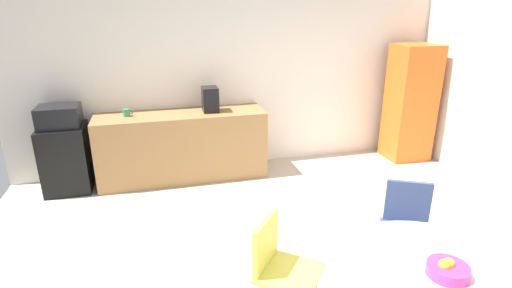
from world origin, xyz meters
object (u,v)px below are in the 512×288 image
Objects in this scene: mug_white at (127,113)px; locker_cabinet at (410,103)px; fruit_bowl at (448,269)px; chair_yellow at (277,260)px; microwave at (59,116)px; coffee_maker at (210,99)px; chair_navy at (407,219)px; mini_fridge at (66,159)px.

locker_cabinet is at bearing -1.88° from mug_white.
locker_cabinet reaches higher than fruit_bowl.
mug_white reaches higher than chair_yellow.
coffee_maker is at bearing 0.00° from microwave.
chair_navy is at bearing 11.94° from chair_yellow.
fruit_bowl is at bearing -39.10° from chair_yellow.
coffee_maker reaches higher than chair_navy.
fruit_bowl is at bearing -51.70° from mini_fridge.
fruit_bowl is 3.57m from coffee_maker.
mini_fridge is at bearing 128.30° from fruit_bowl.
mini_fridge is at bearing 124.26° from chair_yellow.
chair_yellow is (1.88, -2.76, -0.44)m from microwave.
chair_navy is 2.59× the size of coffee_maker.
microwave is 1.50× the size of coffee_maker.
chair_navy is at bearing -38.62° from microwave.
locker_cabinet reaches higher than microwave.
coffee_maker is (1.83, 0.00, 0.10)m from microwave.
microwave is 3.37m from chair_yellow.
mini_fridge is 3.35m from chair_yellow.
mug_white is at bearing 111.63° from chair_yellow.
microwave is at bearing 180.00° from coffee_maker.
mini_fridge is 0.55m from microwave.
coffee_maker is at bearing 178.05° from locker_cabinet.
fruit_bowl is at bearing -51.70° from microwave.
locker_cabinet is 2.04× the size of chair_navy.
chair_yellow is 2.59× the size of coffee_maker.
mini_fridge is 2.60× the size of coffee_maker.
locker_cabinet is 3.92m from fruit_bowl.
microwave reaches higher than fruit_bowl.
microwave is 1.83m from coffee_maker.
fruit_bowl reaches higher than chair_yellow.
microwave is 0.78m from mug_white.
chair_navy is 3.37× the size of fruit_bowl.
fruit_bowl is at bearing -60.75° from mug_white.
locker_cabinet reaches higher than mug_white.
coffee_maker is (1.05, -0.03, 0.11)m from mug_white.
fruit_bowl is at bearing -75.46° from coffee_maker.
coffee_maker is at bearing 117.51° from chair_navy.
microwave is 4.39m from fruit_bowl.
chair_yellow is at bearing -68.37° from mug_white.
coffee_maker reaches higher than microwave.
microwave is at bearing 128.30° from fruit_bowl.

